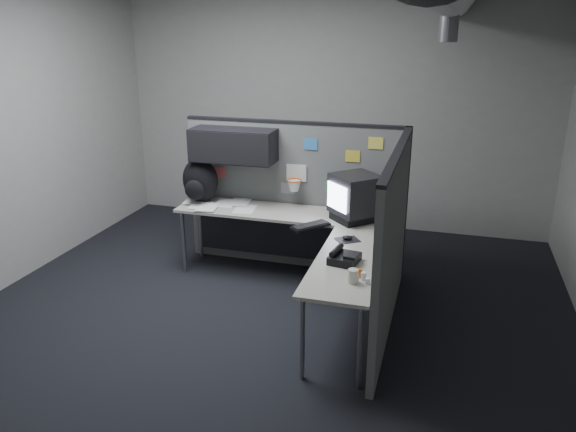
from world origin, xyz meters
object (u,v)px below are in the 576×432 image
(keyboard, at_px, (311,226))
(phone, at_px, (344,257))
(desk, at_px, (300,233))
(backpack, at_px, (200,181))
(monitor, at_px, (355,197))

(keyboard, distance_m, phone, 0.87)
(desk, height_order, phone, phone)
(phone, bearing_deg, backpack, 166.66)
(phone, relative_size, backpack, 0.57)
(backpack, bearing_deg, phone, -14.51)
(monitor, height_order, keyboard, monitor)
(monitor, distance_m, phone, 1.08)
(desk, relative_size, phone, 8.26)
(phone, xyz_separation_m, backpack, (-1.83, 1.18, 0.20))
(keyboard, bearing_deg, phone, -63.37)
(keyboard, relative_size, backpack, 0.81)
(desk, bearing_deg, backpack, 164.63)
(backpack, bearing_deg, monitor, 14.26)
(monitor, distance_m, keyboard, 0.54)
(desk, distance_m, monitor, 0.65)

